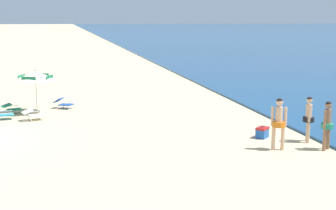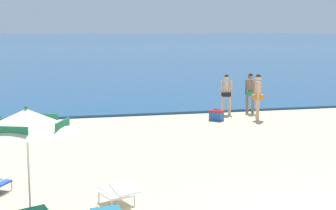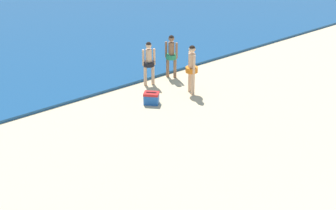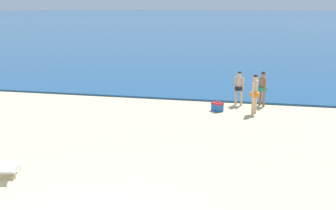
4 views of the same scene
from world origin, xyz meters
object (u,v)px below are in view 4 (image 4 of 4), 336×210
(lounge_chair_facing_sea, at_px, (7,168))
(person_standing_beside, at_px, (255,91))
(person_standing_near_shore, at_px, (239,86))
(cooler_box, at_px, (217,107))
(person_wading_in, at_px, (263,86))

(lounge_chair_facing_sea, height_order, person_standing_beside, person_standing_beside)
(person_standing_near_shore, bearing_deg, cooler_box, -123.56)
(lounge_chair_facing_sea, height_order, cooler_box, lounge_chair_facing_sea)
(person_standing_beside, relative_size, person_wading_in, 1.06)
(person_standing_beside, xyz_separation_m, cooler_box, (-1.61, 0.15, -0.81))
(person_standing_beside, distance_m, cooler_box, 1.81)
(lounge_chair_facing_sea, bearing_deg, person_wading_in, 54.79)
(person_standing_near_shore, xyz_separation_m, person_standing_beside, (0.73, -1.48, 0.07))
(person_wading_in, bearing_deg, person_standing_near_shore, -175.96)
(person_standing_near_shore, height_order, person_standing_beside, person_standing_beside)
(lounge_chair_facing_sea, xyz_separation_m, person_wading_in, (6.90, 9.77, 0.67))
(lounge_chair_facing_sea, xyz_separation_m, person_standing_near_shore, (5.81, 9.70, 0.66))
(lounge_chair_facing_sea, relative_size, person_wading_in, 0.61)
(person_wading_in, height_order, cooler_box, person_wading_in)
(person_standing_beside, height_order, person_wading_in, person_standing_beside)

